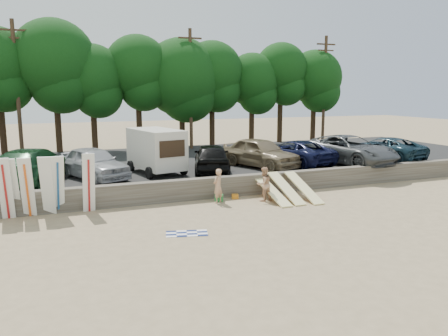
{
  "coord_description": "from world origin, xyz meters",
  "views": [
    {
      "loc": [
        -7.93,
        -16.33,
        5.06
      ],
      "look_at": [
        -0.36,
        3.0,
        1.42
      ],
      "focal_mm": 35.0,
      "sensor_mm": 36.0,
      "label": 1
    }
  ],
  "objects_px": {
    "cooler": "(219,198)",
    "car_7": "(384,148)",
    "box_trailer": "(156,149)",
    "car_3": "(212,157)",
    "car_5": "(295,152)",
    "car_4": "(260,153)",
    "car_6": "(349,150)",
    "car_1": "(33,165)",
    "car_2": "(94,163)",
    "beachgoer_a": "(218,186)",
    "beachgoer_b": "(264,184)"
  },
  "relations": [
    {
      "from": "car_4",
      "to": "cooler",
      "type": "relative_size",
      "value": 13.28
    },
    {
      "from": "car_6",
      "to": "car_7",
      "type": "xyz_separation_m",
      "value": [
        3.19,
        0.55,
        -0.13
      ]
    },
    {
      "from": "beachgoer_a",
      "to": "box_trailer",
      "type": "bearing_deg",
      "value": -104.37
    },
    {
      "from": "car_2",
      "to": "car_4",
      "type": "bearing_deg",
      "value": -23.49
    },
    {
      "from": "car_4",
      "to": "car_7",
      "type": "xyz_separation_m",
      "value": [
        8.76,
        -0.33,
        -0.13
      ]
    },
    {
      "from": "box_trailer",
      "to": "car_6",
      "type": "bearing_deg",
      "value": -18.16
    },
    {
      "from": "box_trailer",
      "to": "car_6",
      "type": "xyz_separation_m",
      "value": [
        11.65,
        -1.13,
        -0.47
      ]
    },
    {
      "from": "car_4",
      "to": "car_6",
      "type": "xyz_separation_m",
      "value": [
        5.57,
        -0.88,
        0.0
      ]
    },
    {
      "from": "box_trailer",
      "to": "beachgoer_b",
      "type": "height_order",
      "value": "box_trailer"
    },
    {
      "from": "cooler",
      "to": "car_7",
      "type": "bearing_deg",
      "value": 41.35
    },
    {
      "from": "car_4",
      "to": "car_1",
      "type": "bearing_deg",
      "value": 158.87
    },
    {
      "from": "car_3",
      "to": "car_7",
      "type": "distance_m",
      "value": 11.89
    },
    {
      "from": "car_4",
      "to": "car_7",
      "type": "height_order",
      "value": "car_4"
    },
    {
      "from": "car_3",
      "to": "car_5",
      "type": "relative_size",
      "value": 0.89
    },
    {
      "from": "beachgoer_a",
      "to": "car_4",
      "type": "bearing_deg",
      "value": -170.25
    },
    {
      "from": "beachgoer_a",
      "to": "cooler",
      "type": "height_order",
      "value": "beachgoer_a"
    },
    {
      "from": "car_7",
      "to": "box_trailer",
      "type": "bearing_deg",
      "value": -13.77
    },
    {
      "from": "box_trailer",
      "to": "cooler",
      "type": "height_order",
      "value": "box_trailer"
    },
    {
      "from": "box_trailer",
      "to": "car_2",
      "type": "bearing_deg",
      "value": 171.82
    },
    {
      "from": "car_2",
      "to": "beachgoer_a",
      "type": "xyz_separation_m",
      "value": [
        5.07,
        -4.35,
        -0.71
      ]
    },
    {
      "from": "car_7",
      "to": "car_2",
      "type": "bearing_deg",
      "value": -12.56
    },
    {
      "from": "box_trailer",
      "to": "beachgoer_a",
      "type": "relative_size",
      "value": 2.55
    },
    {
      "from": "beachgoer_a",
      "to": "car_2",
      "type": "bearing_deg",
      "value": -76.34
    },
    {
      "from": "car_4",
      "to": "cooler",
      "type": "xyz_separation_m",
      "value": [
        -4.14,
        -4.13,
        -1.4
      ]
    },
    {
      "from": "car_3",
      "to": "car_4",
      "type": "distance_m",
      "value": 3.15
    },
    {
      "from": "box_trailer",
      "to": "cooler",
      "type": "xyz_separation_m",
      "value": [
        1.94,
        -4.39,
        -1.87
      ]
    },
    {
      "from": "car_5",
      "to": "cooler",
      "type": "bearing_deg",
      "value": 21.59
    },
    {
      "from": "beachgoer_a",
      "to": "beachgoer_b",
      "type": "height_order",
      "value": "beachgoer_b"
    },
    {
      "from": "beachgoer_b",
      "to": "car_3",
      "type": "bearing_deg",
      "value": -92.23
    },
    {
      "from": "car_1",
      "to": "cooler",
      "type": "bearing_deg",
      "value": 175.02
    },
    {
      "from": "car_4",
      "to": "car_5",
      "type": "height_order",
      "value": "car_4"
    },
    {
      "from": "car_4",
      "to": "beachgoer_b",
      "type": "relative_size",
      "value": 3.15
    },
    {
      "from": "car_4",
      "to": "car_5",
      "type": "bearing_deg",
      "value": -16.87
    },
    {
      "from": "box_trailer",
      "to": "car_5",
      "type": "bearing_deg",
      "value": -13.27
    },
    {
      "from": "box_trailer",
      "to": "cooler",
      "type": "distance_m",
      "value": 5.15
    },
    {
      "from": "car_6",
      "to": "car_7",
      "type": "distance_m",
      "value": 3.24
    },
    {
      "from": "car_4",
      "to": "car_2",
      "type": "bearing_deg",
      "value": 159.52
    },
    {
      "from": "car_2",
      "to": "car_5",
      "type": "xyz_separation_m",
      "value": [
        11.79,
        0.15,
        -0.07
      ]
    },
    {
      "from": "car_6",
      "to": "cooler",
      "type": "bearing_deg",
      "value": -174.23
    },
    {
      "from": "car_1",
      "to": "car_5",
      "type": "height_order",
      "value": "car_1"
    },
    {
      "from": "box_trailer",
      "to": "car_2",
      "type": "height_order",
      "value": "box_trailer"
    },
    {
      "from": "car_3",
      "to": "beachgoer_a",
      "type": "height_order",
      "value": "car_3"
    },
    {
      "from": "box_trailer",
      "to": "car_7",
      "type": "bearing_deg",
      "value": -14.85
    },
    {
      "from": "car_7",
      "to": "cooler",
      "type": "height_order",
      "value": "car_7"
    },
    {
      "from": "car_3",
      "to": "car_7",
      "type": "bearing_deg",
      "value": -161.91
    },
    {
      "from": "car_1",
      "to": "car_7",
      "type": "xyz_separation_m",
      "value": [
        20.94,
        -0.47,
        -0.11
      ]
    },
    {
      "from": "car_2",
      "to": "car_7",
      "type": "height_order",
      "value": "car_2"
    },
    {
      "from": "car_4",
      "to": "cooler",
      "type": "bearing_deg",
      "value": -155.54
    },
    {
      "from": "car_4",
      "to": "beachgoer_a",
      "type": "relative_size",
      "value": 3.18
    },
    {
      "from": "car_1",
      "to": "cooler",
      "type": "xyz_separation_m",
      "value": [
        8.04,
        -4.27,
        -1.38
      ]
    }
  ]
}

